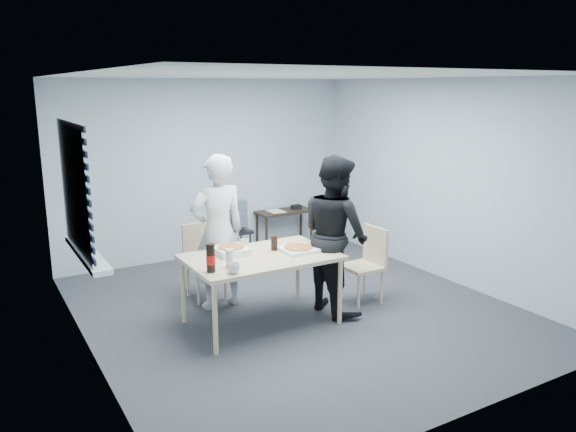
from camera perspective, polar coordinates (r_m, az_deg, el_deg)
room at (r=5.73m, az=-20.54°, el=1.67°), size 5.00×5.00×5.00m
dining_table at (r=5.93m, az=-2.75°, el=-4.56°), size 1.56×0.99×0.76m
chair_far at (r=6.82m, az=-8.65°, el=-3.96°), size 0.42×0.42×0.89m
chair_right at (r=6.66m, az=8.14°, el=-4.35°), size 0.42×0.42×0.89m
person_white at (r=6.38m, az=-7.13°, el=-1.63°), size 0.65×0.42×1.77m
person_black at (r=6.26m, az=4.80°, el=-1.86°), size 0.47×0.86×1.77m
side_table at (r=8.81m, az=-0.37°, el=0.07°), size 0.89×0.39×0.59m
stool at (r=7.95m, az=-5.30°, el=-2.17°), size 0.38×0.38×0.52m
backpack at (r=7.86m, az=-5.31°, el=-0.01°), size 0.29×0.22×0.41m
pizza_box_a at (r=5.98m, az=-5.78°, el=-3.47°), size 0.33×0.33×0.08m
pizza_box_b at (r=6.04m, az=1.02°, el=-3.38°), size 0.36×0.36×0.05m
mug_a at (r=5.36m, az=-5.55°, el=-5.32°), size 0.17×0.17×0.10m
mug_b at (r=6.20m, az=-4.45°, el=-2.79°), size 0.10×0.10×0.09m
cola_glass at (r=6.07m, az=-1.41°, el=-2.76°), size 0.08×0.08×0.16m
soda_bottle at (r=5.40m, az=-7.86°, el=-4.28°), size 0.09×0.09×0.28m
plastic_cups at (r=5.52m, az=-5.95°, el=-4.32°), size 0.08×0.08×0.18m
rubber_band at (r=5.73m, az=0.53°, el=-4.53°), size 0.06×0.06×0.00m
papers at (r=8.73m, az=-1.25°, el=0.50°), size 0.27×0.34×0.01m
black_box at (r=8.90m, az=0.84°, el=0.94°), size 0.15×0.11×0.06m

